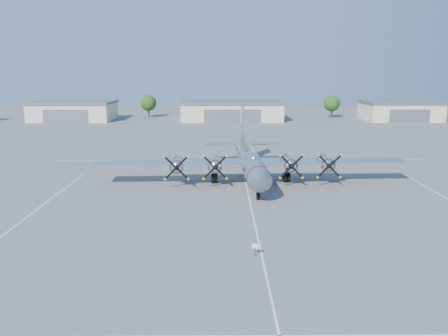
{
  "coord_description": "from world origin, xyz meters",
  "views": [
    {
      "loc": [
        -3.14,
        -42.84,
        13.96
      ],
      "look_at": [
        -2.79,
        5.01,
        3.2
      ],
      "focal_mm": 35.0,
      "sensor_mm": 36.0,
      "label": 1
    }
  ],
  "objects_px": {
    "hangar_east": "(400,110)",
    "info_placard": "(255,248)",
    "hangar_west": "(74,111)",
    "tree_west": "(148,103)",
    "main_bomber_b29": "(249,179)",
    "hangar_center": "(232,110)",
    "tree_east": "(332,103)"
  },
  "relations": [
    {
      "from": "hangar_east",
      "to": "info_placard",
      "type": "height_order",
      "value": "hangar_east"
    },
    {
      "from": "info_placard",
      "to": "hangar_west",
      "type": "bearing_deg",
      "value": 134.75
    },
    {
      "from": "tree_west",
      "to": "main_bomber_b29",
      "type": "height_order",
      "value": "tree_west"
    },
    {
      "from": "hangar_west",
      "to": "hangar_center",
      "type": "xyz_separation_m",
      "value": [
        45.0,
        -0.0,
        -0.0
      ]
    },
    {
      "from": "hangar_center",
      "to": "info_placard",
      "type": "xyz_separation_m",
      "value": [
        -0.53,
        -93.57,
        -2.03
      ]
    },
    {
      "from": "tree_west",
      "to": "hangar_west",
      "type": "bearing_deg",
      "value": -158.11
    },
    {
      "from": "info_placard",
      "to": "hangar_center",
      "type": "bearing_deg",
      "value": 109.0
    },
    {
      "from": "hangar_west",
      "to": "tree_east",
      "type": "relative_size",
      "value": 3.4
    },
    {
      "from": "hangar_center",
      "to": "tree_east",
      "type": "bearing_deg",
      "value": 11.38
    },
    {
      "from": "info_placard",
      "to": "hangar_east",
      "type": "bearing_deg",
      "value": 81.92
    },
    {
      "from": "hangar_east",
      "to": "info_placard",
      "type": "xyz_separation_m",
      "value": [
        -48.53,
        -93.57,
        -2.04
      ]
    },
    {
      "from": "tree_west",
      "to": "hangar_east",
      "type": "bearing_deg",
      "value": -6.28
    },
    {
      "from": "tree_east",
      "to": "main_bomber_b29",
      "type": "distance_m",
      "value": 81.16
    },
    {
      "from": "hangar_west",
      "to": "tree_west",
      "type": "bearing_deg",
      "value": 21.89
    },
    {
      "from": "hangar_center",
      "to": "hangar_east",
      "type": "bearing_deg",
      "value": 0.0
    },
    {
      "from": "hangar_center",
      "to": "main_bomber_b29",
      "type": "distance_m",
      "value": 69.53
    },
    {
      "from": "hangar_west",
      "to": "hangar_center",
      "type": "height_order",
      "value": "same"
    },
    {
      "from": "hangar_center",
      "to": "hangar_east",
      "type": "height_order",
      "value": "same"
    },
    {
      "from": "tree_west",
      "to": "main_bomber_b29",
      "type": "bearing_deg",
      "value": -71.75
    },
    {
      "from": "hangar_west",
      "to": "hangar_east",
      "type": "distance_m",
      "value": 93.0
    },
    {
      "from": "tree_west",
      "to": "info_placard",
      "type": "xyz_separation_m",
      "value": [
        24.47,
        -101.61,
        -3.54
      ]
    },
    {
      "from": "hangar_center",
      "to": "info_placard",
      "type": "relative_size",
      "value": 29.68
    },
    {
      "from": "hangar_east",
      "to": "tree_west",
      "type": "bearing_deg",
      "value": 173.72
    },
    {
      "from": "hangar_center",
      "to": "tree_west",
      "type": "xyz_separation_m",
      "value": [
        -25.0,
        8.04,
        1.51
      ]
    },
    {
      "from": "main_bomber_b29",
      "to": "hangar_center",
      "type": "bearing_deg",
      "value": 88.06
    },
    {
      "from": "main_bomber_b29",
      "to": "info_placard",
      "type": "distance_m",
      "value": 24.13
    },
    {
      "from": "hangar_center",
      "to": "tree_west",
      "type": "bearing_deg",
      "value": 162.18
    },
    {
      "from": "hangar_east",
      "to": "main_bomber_b29",
      "type": "distance_m",
      "value": 84.17
    },
    {
      "from": "hangar_east",
      "to": "tree_east",
      "type": "distance_m",
      "value": 19.04
    },
    {
      "from": "hangar_west",
      "to": "main_bomber_b29",
      "type": "height_order",
      "value": "hangar_west"
    },
    {
      "from": "hangar_west",
      "to": "info_placard",
      "type": "height_order",
      "value": "hangar_west"
    },
    {
      "from": "tree_west",
      "to": "main_bomber_b29",
      "type": "xyz_separation_m",
      "value": [
        25.56,
        -77.51,
        -4.22
      ]
    }
  ]
}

